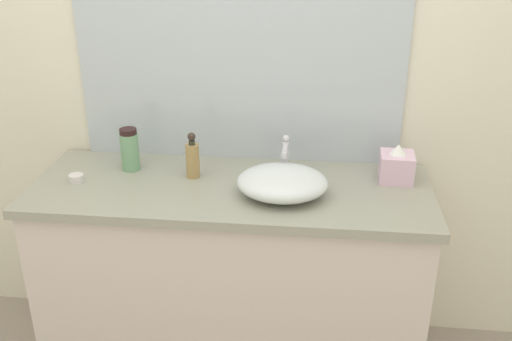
{
  "coord_description": "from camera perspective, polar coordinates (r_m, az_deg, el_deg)",
  "views": [
    {
      "loc": [
        0.31,
        -1.62,
        1.83
      ],
      "look_at": [
        0.09,
        0.38,
        0.93
      ],
      "focal_mm": 40.56,
      "sensor_mm": 36.0,
      "label": 1
    }
  ],
  "objects": [
    {
      "name": "candle_jar",
      "position": [
        2.39,
        -17.31,
        -0.74
      ],
      "size": [
        0.06,
        0.06,
        0.03
      ],
      "primitive_type": "cylinder",
      "color": "silver",
      "rests_on": "vanity_counter"
    },
    {
      "name": "tissue_box",
      "position": [
        2.35,
        13.7,
        0.5
      ],
      "size": [
        0.14,
        0.14,
        0.15
      ],
      "color": "silver",
      "rests_on": "vanity_counter"
    },
    {
      "name": "vanity_counter",
      "position": [
        2.47,
        -2.36,
        -10.4
      ],
      "size": [
        1.57,
        0.59,
        0.85
      ],
      "color": "beige",
      "rests_on": "ground"
    },
    {
      "name": "bathroom_wall_rear",
      "position": [
        2.43,
        -1.21,
        11.55
      ],
      "size": [
        6.0,
        0.06,
        2.6
      ],
      "primitive_type": "cube",
      "color": "silver",
      "rests_on": "ground"
    },
    {
      "name": "soap_dispenser",
      "position": [
        2.32,
        -6.28,
        1.19
      ],
      "size": [
        0.05,
        0.05,
        0.19
      ],
      "color": "#A7854F",
      "rests_on": "vanity_counter"
    },
    {
      "name": "wall_mirror_panel",
      "position": [
        2.36,
        -1.72,
        15.1
      ],
      "size": [
        1.35,
        0.01,
        1.22
      ],
      "primitive_type": "cube",
      "color": "#B2BCC6",
      "rests_on": "vanity_counter"
    },
    {
      "name": "sink_basin",
      "position": [
        2.17,
        2.61,
        -1.19
      ],
      "size": [
        0.34,
        0.3,
        0.1
      ],
      "primitive_type": "ellipsoid",
      "color": "silver",
      "rests_on": "vanity_counter"
    },
    {
      "name": "faucet",
      "position": [
        2.3,
        2.9,
        1.64
      ],
      "size": [
        0.03,
        0.14,
        0.17
      ],
      "color": "silver",
      "rests_on": "vanity_counter"
    },
    {
      "name": "lotion_bottle",
      "position": [
        2.43,
        -12.34,
        2.02
      ],
      "size": [
        0.07,
        0.07,
        0.18
      ],
      "color": "#6FA075",
      "rests_on": "vanity_counter"
    }
  ]
}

